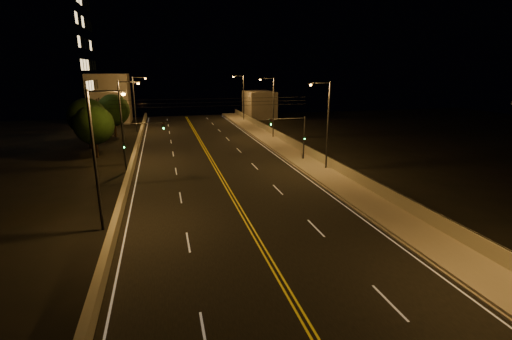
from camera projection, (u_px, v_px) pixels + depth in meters
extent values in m
plane|color=black|center=(315.00, 340.00, 15.52)|extent=(160.00, 160.00, 0.00)
cube|color=black|center=(230.00, 192.00, 34.22)|extent=(18.00, 120.00, 0.02)
cube|color=gray|center=(337.00, 182.00, 36.75)|extent=(3.60, 120.00, 0.30)
cube|color=gray|center=(319.00, 184.00, 36.33)|extent=(0.14, 120.00, 0.15)
cube|color=gray|center=(352.00, 175.00, 36.97)|extent=(0.30, 120.00, 1.00)
cube|color=gray|center=(124.00, 195.00, 31.90)|extent=(0.45, 120.00, 0.94)
cube|color=gray|center=(259.00, 105.00, 86.09)|extent=(6.00, 10.00, 6.07)
cube|color=gray|center=(110.00, 98.00, 77.55)|extent=(8.00, 8.00, 10.09)
cylinder|color=black|center=(353.00, 169.00, 36.84)|extent=(0.06, 120.00, 0.06)
cube|color=silver|center=(132.00, 200.00, 32.18)|extent=(0.12, 116.00, 0.00)
cube|color=silver|center=(316.00, 185.00, 36.26)|extent=(0.12, 116.00, 0.00)
cube|color=gold|center=(228.00, 192.00, 34.19)|extent=(0.12, 116.00, 0.00)
cube|color=gold|center=(231.00, 192.00, 34.26)|extent=(0.12, 116.00, 0.00)
cube|color=silver|center=(204.00, 334.00, 15.85)|extent=(0.12, 3.00, 0.00)
cube|color=silver|center=(188.00, 242.00, 24.27)|extent=(0.12, 3.00, 0.00)
cube|color=silver|center=(181.00, 197.00, 32.68)|extent=(0.12, 3.00, 0.00)
cube|color=silver|center=(176.00, 171.00, 41.10)|extent=(0.12, 3.00, 0.00)
cube|color=silver|center=(173.00, 154.00, 49.52)|extent=(0.12, 3.00, 0.00)
cube|color=silver|center=(171.00, 142.00, 57.93)|extent=(0.12, 3.00, 0.00)
cube|color=silver|center=(169.00, 132.00, 66.35)|extent=(0.12, 3.00, 0.00)
cube|color=silver|center=(168.00, 125.00, 74.76)|extent=(0.12, 3.00, 0.00)
cube|color=silver|center=(167.00, 120.00, 83.18)|extent=(0.12, 3.00, 0.00)
cube|color=silver|center=(389.00, 302.00, 17.99)|extent=(0.12, 3.00, 0.00)
cube|color=silver|center=(316.00, 228.00, 26.41)|extent=(0.12, 3.00, 0.00)
cube|color=silver|center=(278.00, 190.00, 34.82)|extent=(0.12, 3.00, 0.00)
cube|color=silver|center=(255.00, 166.00, 43.24)|extent=(0.12, 3.00, 0.00)
cube|color=silver|center=(239.00, 150.00, 51.65)|extent=(0.12, 3.00, 0.00)
cube|color=silver|center=(228.00, 139.00, 60.07)|extent=(0.12, 3.00, 0.00)
cube|color=silver|center=(219.00, 130.00, 68.49)|extent=(0.12, 3.00, 0.00)
cube|color=silver|center=(213.00, 124.00, 76.90)|extent=(0.12, 3.00, 0.00)
cube|color=silver|center=(207.00, 118.00, 85.32)|extent=(0.12, 3.00, 0.00)
cylinder|color=#2D2D33|center=(328.00, 127.00, 40.26)|extent=(0.20, 0.20, 9.74)
cylinder|color=#2D2D33|center=(320.00, 83.00, 38.76)|extent=(2.20, 0.12, 0.12)
cube|color=#2D2D33|center=(311.00, 84.00, 38.51)|extent=(0.50, 0.25, 0.14)
sphere|color=#FF9E2D|center=(311.00, 85.00, 38.54)|extent=(0.28, 0.28, 0.28)
cylinder|color=#2D2D33|center=(273.00, 109.00, 59.36)|extent=(0.20, 0.20, 9.74)
cylinder|color=#2D2D33|center=(267.00, 78.00, 57.85)|extent=(2.20, 0.12, 0.12)
cube|color=#2D2D33|center=(260.00, 79.00, 57.61)|extent=(0.50, 0.25, 0.14)
sphere|color=#FF9E2D|center=(260.00, 80.00, 57.64)|extent=(0.28, 0.28, 0.28)
cylinder|color=#2D2D33|center=(244.00, 98.00, 80.11)|extent=(0.20, 0.20, 9.74)
cylinder|color=#2D2D33|center=(238.00, 76.00, 78.61)|extent=(2.20, 0.12, 0.12)
cube|color=#2D2D33|center=(233.00, 76.00, 78.37)|extent=(0.50, 0.25, 0.14)
sphere|color=#FF9E2D|center=(233.00, 77.00, 78.39)|extent=(0.28, 0.28, 0.28)
cylinder|color=#2D2D33|center=(95.00, 163.00, 24.92)|extent=(0.20, 0.20, 9.74)
cylinder|color=#2D2D33|center=(105.00, 91.00, 23.94)|extent=(2.20, 0.12, 0.12)
cube|color=#2D2D33|center=(123.00, 92.00, 24.22)|extent=(0.50, 0.25, 0.14)
sphere|color=#FF9E2D|center=(123.00, 94.00, 24.25)|extent=(0.28, 0.28, 0.28)
cylinder|color=#2D2D33|center=(122.00, 124.00, 42.86)|extent=(0.20, 0.20, 9.74)
cylinder|color=#2D2D33|center=(128.00, 82.00, 41.88)|extent=(2.20, 0.12, 0.12)
cube|color=#2D2D33|center=(138.00, 82.00, 42.16)|extent=(0.50, 0.25, 0.14)
sphere|color=#FF9E2D|center=(138.00, 83.00, 42.19)|extent=(0.28, 0.28, 0.28)
cylinder|color=#2D2D33|center=(135.00, 105.00, 65.79)|extent=(0.20, 0.20, 9.74)
cylinder|color=#2D2D33|center=(139.00, 77.00, 64.81)|extent=(2.20, 0.12, 0.12)
cube|color=#2D2D33|center=(145.00, 78.00, 65.09)|extent=(0.50, 0.25, 0.14)
sphere|color=#FF9E2D|center=(145.00, 78.00, 65.12)|extent=(0.28, 0.28, 0.28)
cylinder|color=#2D2D33|center=(304.00, 139.00, 45.14)|extent=(0.18, 0.18, 5.50)
cylinder|color=#2D2D33|center=(285.00, 119.00, 43.87)|extent=(5.00, 0.10, 0.10)
cube|color=black|center=(271.00, 122.00, 43.55)|extent=(0.28, 0.18, 0.80)
sphere|color=#19FF4C|center=(271.00, 124.00, 43.51)|extent=(0.14, 0.14, 0.14)
cube|color=black|center=(304.00, 137.00, 44.93)|extent=(0.22, 0.14, 0.55)
cylinder|color=#2D2D33|center=(124.00, 148.00, 40.19)|extent=(0.18, 0.18, 5.50)
cylinder|color=#2D2D33|center=(146.00, 123.00, 40.12)|extent=(5.00, 0.10, 0.10)
cube|color=black|center=(163.00, 126.00, 40.62)|extent=(0.28, 0.18, 0.80)
sphere|color=#19FF4C|center=(163.00, 128.00, 40.59)|extent=(0.14, 0.14, 0.14)
cube|color=black|center=(124.00, 146.00, 39.99)|extent=(0.22, 0.14, 0.55)
cylinder|color=black|center=(213.00, 106.00, 41.27)|extent=(22.00, 0.03, 0.03)
cylinder|color=black|center=(213.00, 102.00, 41.17)|extent=(22.00, 0.03, 0.03)
cylinder|color=black|center=(213.00, 99.00, 41.06)|extent=(22.00, 0.03, 0.03)
cube|color=gray|center=(3.00, 54.00, 56.35)|extent=(24.00, 15.00, 26.39)
cylinder|color=black|center=(97.00, 149.00, 47.37)|extent=(0.36, 0.36, 2.32)
sphere|color=black|center=(94.00, 125.00, 46.57)|extent=(4.91, 4.91, 4.91)
cylinder|color=black|center=(90.00, 140.00, 52.74)|extent=(0.36, 0.36, 2.49)
sphere|color=black|center=(87.00, 117.00, 51.89)|extent=(5.26, 5.26, 5.26)
cylinder|color=black|center=(115.00, 129.00, 61.92)|extent=(0.36, 0.36, 2.46)
sphere|color=black|center=(113.00, 110.00, 61.08)|extent=(5.20, 5.20, 5.20)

